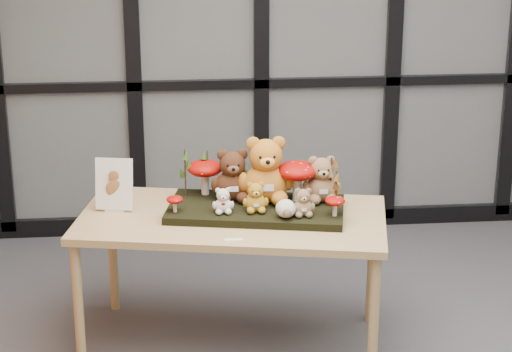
{
  "coord_description": "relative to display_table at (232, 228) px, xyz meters",
  "views": [
    {
      "loc": [
        -1.06,
        -3.61,
        2.46
      ],
      "look_at": [
        -0.65,
        0.78,
        0.96
      ],
      "focal_mm": 65.0,
      "sensor_mm": 36.0,
      "label": 1
    }
  ],
  "objects": [
    {
      "name": "room_shell",
      "position": [
        0.77,
        -0.82,
        1.01
      ],
      "size": [
        5.0,
        5.0,
        5.0
      ],
      "color": "beige",
      "rests_on": "floor"
    },
    {
      "name": "glass_partition",
      "position": [
        0.77,
        1.65,
        0.75
      ],
      "size": [
        4.9,
        0.06,
        2.78
      ],
      "color": "#2D383F",
      "rests_on": "floor"
    },
    {
      "name": "display_table",
      "position": [
        0.0,
        0.0,
        0.0
      ],
      "size": [
        1.69,
        1.08,
        0.74
      ],
      "rotation": [
        0.0,
        0.0,
        -0.2
      ],
      "color": "tan",
      "rests_on": "floor"
    },
    {
      "name": "diorama_tray",
      "position": [
        0.13,
        0.03,
        0.09
      ],
      "size": [
        0.97,
        0.62,
        0.04
      ],
      "primitive_type": "cube",
      "rotation": [
        0.0,
        0.0,
        -0.2
      ],
      "color": "black",
      "rests_on": "display_table"
    },
    {
      "name": "bear_pooh_yellow",
      "position": [
        0.18,
        0.11,
        0.3
      ],
      "size": [
        0.34,
        0.32,
        0.39
      ],
      "primitive_type": null,
      "rotation": [
        0.0,
        0.0,
        -0.2
      ],
      "color": "#C1721F",
      "rests_on": "diorama_tray"
    },
    {
      "name": "bear_brown_medium",
      "position": [
        0.01,
        0.15,
        0.26
      ],
      "size": [
        0.27,
        0.25,
        0.3
      ],
      "primitive_type": null,
      "rotation": [
        0.0,
        0.0,
        -0.2
      ],
      "color": "#422312",
      "rests_on": "diorama_tray"
    },
    {
      "name": "bear_tan_back",
      "position": [
        0.48,
        0.08,
        0.24
      ],
      "size": [
        0.24,
        0.22,
        0.27
      ],
      "primitive_type": null,
      "rotation": [
        0.0,
        0.0,
        -0.2
      ],
      "color": "olive",
      "rests_on": "diorama_tray"
    },
    {
      "name": "bear_small_yellow",
      "position": [
        0.12,
        -0.04,
        0.19
      ],
      "size": [
        0.15,
        0.14,
        0.17
      ],
      "primitive_type": null,
      "rotation": [
        0.0,
        0.0,
        -0.2
      ],
      "color": "#B2811E",
      "rests_on": "diorama_tray"
    },
    {
      "name": "bear_white_bow",
      "position": [
        -0.05,
        -0.04,
        0.18
      ],
      "size": [
        0.13,
        0.12,
        0.15
      ],
      "primitive_type": null,
      "rotation": [
        0.0,
        0.0,
        -0.2
      ],
      "color": "white",
      "rests_on": "diorama_tray"
    },
    {
      "name": "bear_beige_small",
      "position": [
        0.35,
        -0.12,
        0.18
      ],
      "size": [
        0.14,
        0.13,
        0.16
      ],
      "primitive_type": null,
      "rotation": [
        0.0,
        0.0,
        -0.2
      ],
      "color": "#8E704A",
      "rests_on": "diorama_tray"
    },
    {
      "name": "plush_cream_hedgehog",
      "position": [
        0.26,
        -0.14,
        0.16
      ],
      "size": [
        0.09,
        0.08,
        0.1
      ],
      "primitive_type": null,
      "rotation": [
        0.0,
        0.0,
        -0.2
      ],
      "color": "silver",
      "rests_on": "diorama_tray"
    },
    {
      "name": "mushroom_back_left",
      "position": [
        -0.13,
        0.24,
        0.21
      ],
      "size": [
        0.19,
        0.19,
        0.21
      ],
      "primitive_type": null,
      "color": "#940904",
      "rests_on": "diorama_tray"
    },
    {
      "name": "mushroom_back_right",
      "position": [
        0.35,
        0.1,
        0.22
      ],
      "size": [
        0.21,
        0.21,
        0.23
      ],
      "primitive_type": null,
      "color": "#940904",
      "rests_on": "diorama_tray"
    },
    {
      "name": "mushroom_front_left",
      "position": [
        -0.29,
        -0.01,
        0.15
      ],
      "size": [
        0.08,
        0.08,
        0.09
      ],
      "primitive_type": null,
      "color": "#940904",
      "rests_on": "diorama_tray"
    },
    {
      "name": "mushroom_front_right",
      "position": [
        0.51,
        -0.14,
        0.16
      ],
      "size": [
        0.1,
        0.1,
        0.11
      ],
      "primitive_type": null,
      "color": "#940904",
      "rests_on": "diorama_tray"
    },
    {
      "name": "sprig_green_far_left",
      "position": [
        -0.23,
        0.23,
        0.23
      ],
      "size": [
        0.05,
        0.05,
        0.26
      ],
      "primitive_type": null,
      "color": "#123B0D",
      "rests_on": "diorama_tray"
    },
    {
      "name": "sprig_green_mid_left",
      "position": [
        -0.11,
        0.25,
        0.22
      ],
      "size": [
        0.05,
        0.05,
        0.24
      ],
      "primitive_type": null,
      "color": "#123B0D",
      "rests_on": "diorama_tray"
    },
    {
      "name": "sprig_dry_far_right",
      "position": [
        0.52,
        0.06,
        0.23
      ],
      "size": [
        0.05,
        0.05,
        0.24
      ],
      "primitive_type": null,
      "color": "brown",
      "rests_on": "diorama_tray"
    },
    {
      "name": "sprig_dry_mid_right",
      "position": [
        0.53,
        -0.07,
        0.21
      ],
      "size": [
        0.05,
        0.05,
        0.21
      ],
      "primitive_type": null,
      "color": "brown",
      "rests_on": "diorama_tray"
    },
    {
      "name": "sprig_green_centre",
      "position": [
        0.08,
        0.22,
        0.2
      ],
      "size": [
        0.05,
        0.05,
        0.19
      ],
      "primitive_type": null,
      "color": "#123B0D",
      "rests_on": "diorama_tray"
    },
    {
      "name": "sign_holder",
      "position": [
        -0.6,
        0.14,
        0.2
      ],
      "size": [
        0.2,
        0.09,
        0.28
      ],
      "rotation": [
        0.0,
        0.0,
        -0.19
      ],
      "color": "silver",
      "rests_on": "display_table"
    },
    {
      "name": "label_card",
      "position": [
        -0.01,
        -0.32,
        0.07
      ],
      "size": [
        0.09,
        0.03,
        0.0
      ],
      "primitive_type": "cube",
      "color": "white",
      "rests_on": "display_table"
    }
  ]
}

